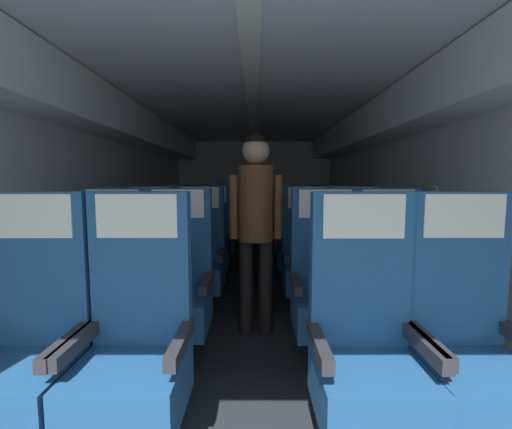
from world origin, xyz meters
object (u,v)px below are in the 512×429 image
at_px(seat_d_right_aisle, 332,243).
at_px(seat_a_right_aisle, 466,349).
at_px(seat_e_left_aisle, 217,233).
at_px(seat_a_left_aisle, 133,350).
at_px(seat_c_left_aisle, 198,260).
at_px(seat_c_right_window, 306,260).
at_px(seat_b_left_window, 109,289).
at_px(seat_a_left_window, 25,351).
at_px(seat_e_left_window, 185,233).
at_px(seat_a_right_window, 364,351).
at_px(flight_attendant, 254,211).
at_px(seat_d_left_aisle, 209,243).
at_px(seat_e_right_aisle, 319,232).
at_px(seat_d_right_window, 295,243).
at_px(seat_c_right_aisle, 354,260).
at_px(seat_b_right_aisle, 388,289).
at_px(seat_d_left_window, 170,243).
at_px(seat_b_left_aisle, 175,289).
at_px(seat_b_right_window, 324,289).
at_px(seat_c_left_window, 148,260).
at_px(seat_e_right_window, 287,233).

bearing_deg(seat_d_right_aisle, seat_a_right_aisle, -89.88).
xyz_separation_m(seat_d_right_aisle, seat_e_left_aisle, (-1.49, 0.85, 0.00)).
bearing_deg(seat_a_right_aisle, seat_a_left_aisle, -179.90).
distance_m(seat_c_left_aisle, seat_c_right_window, 1.03).
height_order(seat_b_left_window, seat_e_left_aisle, same).
bearing_deg(seat_a_left_window, seat_e_left_window, 89.87).
distance_m(seat_a_right_window, flight_attendant, 1.49).
bearing_deg(seat_e_left_aisle, seat_e_left_window, 178.80).
distance_m(seat_d_left_aisle, seat_e_right_aisle, 1.73).
bearing_deg(seat_d_right_window, seat_c_left_aisle, -140.17).
bearing_deg(seat_e_left_aisle, seat_a_left_window, -97.71).
bearing_deg(seat_a_right_aisle, seat_e_right_aisle, 90.09).
height_order(seat_c_right_aisle, seat_d_right_window, same).
xyz_separation_m(seat_b_right_aisle, seat_d_left_window, (-1.95, 1.75, 0.00)).
relative_size(seat_b_left_window, seat_d_left_window, 1.00).
distance_m(seat_d_right_aisle, flight_attendant, 1.70).
distance_m(seat_a_left_aisle, seat_b_left_aisle, 0.86).
bearing_deg(seat_d_left_aisle, seat_a_right_aisle, -60.09).
distance_m(seat_a_left_aisle, seat_a_right_aisle, 1.49).
xyz_separation_m(seat_a_right_aisle, seat_a_right_window, (-0.46, -0.02, 0.00)).
height_order(seat_e_left_window, flight_attendant, flight_attendant).
distance_m(seat_c_right_aisle, seat_d_left_aisle, 1.74).
bearing_deg(seat_b_right_window, seat_a_left_window, -150.30).
bearing_deg(flight_attendant, seat_b_left_aisle, 22.17).
bearing_deg(seat_b_right_aisle, seat_c_left_window, 155.51).
height_order(seat_b_left_window, seat_e_right_aisle, same).
xyz_separation_m(seat_a_left_aisle, seat_b_right_window, (1.03, 0.85, 0.00)).
height_order(seat_b_right_window, seat_c_left_window, same).
relative_size(seat_d_left_aisle, seat_e_right_window, 1.00).
xyz_separation_m(seat_d_left_aisle, seat_d_right_window, (1.04, -0.01, 0.00)).
bearing_deg(seat_b_left_aisle, seat_a_left_window, -118.13).
relative_size(seat_a_right_aisle, flight_attendant, 0.74).
distance_m(seat_c_right_window, seat_d_left_window, 1.75).
xyz_separation_m(seat_b_right_aisle, seat_c_left_window, (-1.95, 0.89, 0.00)).
xyz_separation_m(seat_c_right_window, seat_e_left_window, (-1.50, 1.76, 0.00)).
height_order(seat_a_left_window, seat_e_left_aisle, same).
relative_size(seat_d_right_aisle, seat_e_left_window, 1.00).
distance_m(seat_b_left_aisle, seat_b_right_aisle, 1.49).
distance_m(seat_a_right_aisle, seat_e_right_window, 3.50).
bearing_deg(seat_e_right_aisle, seat_a_right_aisle, -89.91).
bearing_deg(seat_e_right_window, seat_b_left_aisle, -111.56).
bearing_deg(seat_b_left_window, seat_e_right_window, 60.32).
bearing_deg(seat_b_right_window, seat_d_right_window, 90.02).
distance_m(seat_b_left_window, seat_b_left_aisle, 0.46).
distance_m(seat_a_left_aisle, seat_c_left_window, 1.81).
distance_m(seat_a_right_aisle, seat_c_left_aisle, 2.29).
bearing_deg(seat_e_right_window, seat_d_left_aisle, -139.98).
distance_m(seat_a_right_window, seat_e_left_aisle, 3.64).
bearing_deg(seat_e_left_aisle, seat_c_left_aisle, -89.84).
distance_m(seat_a_left_window, seat_c_right_aisle, 2.62).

